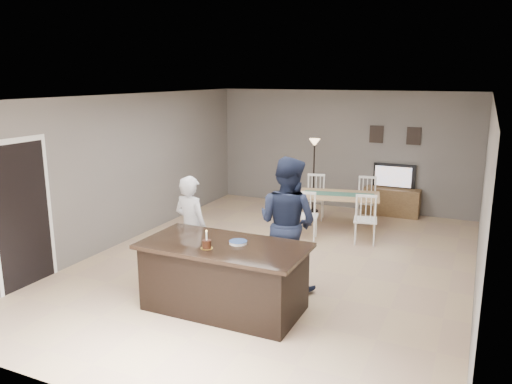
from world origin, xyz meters
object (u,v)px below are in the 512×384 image
at_px(television, 394,176).
at_px(kitchen_island, 224,276).
at_px(woman, 191,228).
at_px(man, 287,223).
at_px(plate_stack, 238,242).
at_px(floor_lamp, 314,155).
at_px(dining_table, 338,200).
at_px(birthday_cake, 207,244).
at_px(tv_console, 391,202).

bearing_deg(television, kitchen_island, 77.99).
relative_size(woman, man, 0.83).
bearing_deg(man, plate_stack, 84.10).
relative_size(plate_stack, floor_lamp, 0.14).
bearing_deg(kitchen_island, dining_table, 83.96).
xyz_separation_m(television, plate_stack, (-1.04, -5.55, 0.06)).
bearing_deg(television, man, 81.15).
xyz_separation_m(dining_table, floor_lamp, (-0.90, 1.16, 0.67)).
relative_size(television, woman, 0.58).
height_order(television, man, man).
relative_size(kitchen_island, floor_lamp, 1.30).
relative_size(man, birthday_cake, 8.01).
distance_m(television, plate_stack, 5.64).
xyz_separation_m(kitchen_island, tv_console, (1.20, 5.57, -0.15)).
distance_m(tv_console, dining_table, 1.78).
relative_size(woman, dining_table, 0.78).
bearing_deg(tv_console, man, -98.98).
height_order(television, birthday_cake, birthday_cake).
bearing_deg(woman, man, -158.50).
bearing_deg(dining_table, television, 53.15).
height_order(birthday_cake, floor_lamp, floor_lamp).
height_order(woman, man, man).
height_order(tv_console, man, man).
height_order(man, birthday_cake, man).
xyz_separation_m(woman, man, (1.43, 0.29, 0.17)).
distance_m(birthday_cake, dining_table, 4.27).
xyz_separation_m(birthday_cake, dining_table, (0.54, 4.22, -0.35)).
relative_size(tv_console, birthday_cake, 5.00).
relative_size(kitchen_island, woman, 1.35).
bearing_deg(plate_stack, kitchen_island, -150.00).
bearing_deg(plate_stack, man, 71.00).
distance_m(television, dining_table, 1.84).
bearing_deg(woman, kitchen_island, 152.40).
bearing_deg(plate_stack, dining_table, 86.16).
relative_size(television, birthday_cake, 3.81).
bearing_deg(birthday_cake, television, 77.34).
distance_m(tv_console, plate_stack, 5.61).
height_order(tv_console, floor_lamp, floor_lamp).
xyz_separation_m(kitchen_island, man, (0.48, 1.02, 0.51)).
relative_size(woman, plate_stack, 6.73).
bearing_deg(dining_table, plate_stack, -105.42).
relative_size(man, plate_stack, 8.15).
relative_size(kitchen_island, television, 2.35).
bearing_deg(plate_stack, woman, 150.09).
distance_m(kitchen_island, man, 1.24).
distance_m(kitchen_island, birthday_cake, 0.56).
xyz_separation_m(tv_console, plate_stack, (-1.04, -5.48, 0.62)).
height_order(woman, plate_stack, woman).
bearing_deg(tv_console, kitchen_island, -102.16).
bearing_deg(man, woman, 24.61).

